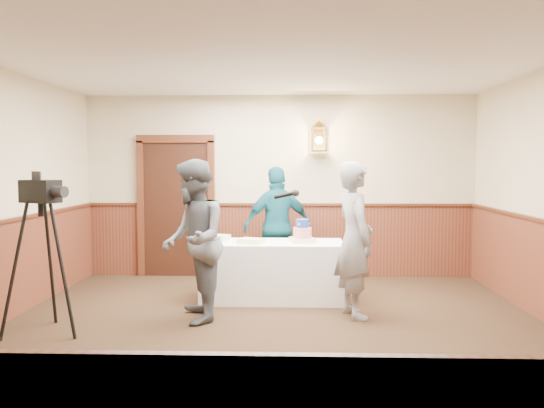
{
  "coord_description": "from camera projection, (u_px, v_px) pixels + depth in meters",
  "views": [
    {
      "loc": [
        0.19,
        -5.4,
        1.75
      ],
      "look_at": [
        -0.05,
        1.7,
        1.25
      ],
      "focal_mm": 38.0,
      "sensor_mm": 36.0,
      "label": 1
    }
  ],
  "objects": [
    {
      "name": "ground",
      "position": [
        272.0,
        346.0,
        5.51
      ],
      "size": [
        7.0,
        7.0,
        0.0
      ],
      "primitive_type": "plane",
      "color": "black",
      "rests_on": "ground"
    },
    {
      "name": "room_shell",
      "position": [
        268.0,
        186.0,
        5.86
      ],
      "size": [
        6.02,
        7.02,
        2.81
      ],
      "color": "#C5B694",
      "rests_on": "ground"
    },
    {
      "name": "display_table",
      "position": [
        273.0,
        271.0,
        7.38
      ],
      "size": [
        1.8,
        0.8,
        0.75
      ],
      "primitive_type": "cube",
      "color": "white",
      "rests_on": "ground"
    },
    {
      "name": "tiered_cake",
      "position": [
        302.0,
        233.0,
        7.3
      ],
      "size": [
        0.34,
        0.34,
        0.3
      ],
      "rotation": [
        0.0,
        0.0,
        0.21
      ],
      "color": "beige",
      "rests_on": "display_table"
    },
    {
      "name": "sheet_cake_yellow",
      "position": [
        251.0,
        241.0,
        7.21
      ],
      "size": [
        0.36,
        0.33,
        0.06
      ],
      "primitive_type": "cube",
      "rotation": [
        0.0,
        0.0,
        -0.42
      ],
      "color": "#FFFC98",
      "rests_on": "display_table"
    },
    {
      "name": "sheet_cake_green",
      "position": [
        218.0,
        237.0,
        7.55
      ],
      "size": [
        0.32,
        0.27,
        0.06
      ],
      "primitive_type": "cube",
      "rotation": [
        0.0,
        0.0,
        -0.21
      ],
      "color": "#C4F1AA",
      "rests_on": "display_table"
    },
    {
      "name": "interviewer",
      "position": [
        193.0,
        241.0,
        6.34
      ],
      "size": [
        1.59,
        1.0,
        1.8
      ],
      "rotation": [
        0.0,
        0.0,
        -1.36
      ],
      "color": "#52575C",
      "rests_on": "ground"
    },
    {
      "name": "baker",
      "position": [
        354.0,
        240.0,
        6.53
      ],
      "size": [
        0.59,
        0.74,
        1.78
      ],
      "primitive_type": "imported",
      "rotation": [
        0.0,
        0.0,
        1.85
      ],
      "color": "gray",
      "rests_on": "ground"
    },
    {
      "name": "assistant_p",
      "position": [
        278.0,
        227.0,
        8.17
      ],
      "size": [
        1.09,
        0.73,
        1.71
      ],
      "primitive_type": "imported",
      "rotation": [
        0.0,
        0.0,
        3.48
      ],
      "color": "#145263",
      "rests_on": "ground"
    },
    {
      "name": "tv_camera_rig",
      "position": [
        42.0,
        265.0,
        5.87
      ],
      "size": [
        0.61,
        0.58,
        1.58
      ],
      "rotation": [
        0.0,
        0.0,
        -0.4
      ],
      "color": "black",
      "rests_on": "ground"
    }
  ]
}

